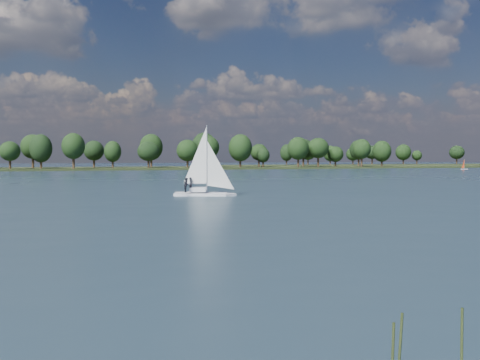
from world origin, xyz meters
TOP-DOWN VIEW (x-y plane):
  - ground at (0.00, 100.00)m, footprint 700.00×700.00m
  - far_shore at (0.00, 212.00)m, footprint 660.00×40.00m
  - far_shore_back at (160.00, 260.00)m, footprint 220.00×30.00m
  - sailboat at (-2.87, 52.53)m, footprint 7.51×4.53m
  - dinghy_orange at (138.67, 164.77)m, footprint 2.77×1.11m
  - treeline at (-11.23, 207.79)m, footprint 562.76×74.03m

SIDE VIEW (x-z plane):
  - ground at x=0.00m, z-range 0.00..0.00m
  - far_shore at x=0.00m, z-range -0.75..0.75m
  - far_shore_back at x=160.00m, z-range -0.70..0.70m
  - dinghy_orange at x=138.67m, z-range -1.17..3.25m
  - sailboat at x=-2.87m, z-range -2.11..7.45m
  - treeline at x=-11.23m, z-range -0.83..17.03m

